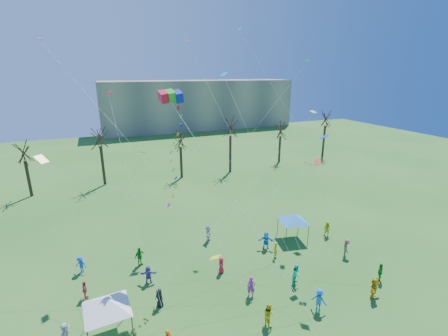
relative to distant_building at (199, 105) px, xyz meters
name	(u,v)px	position (x,y,z in m)	size (l,w,h in m)	color
ground	(267,336)	(-22.00, -82.00, -7.50)	(160.00, 160.00, 0.00)	#215F1E
distant_building	(199,105)	(0.00, 0.00, 0.00)	(60.00, 14.00, 15.00)	gray
bare_tree_row	(188,137)	(-17.03, -45.87, -0.61)	(70.48, 8.30, 10.59)	black
big_box_kite	(178,159)	(-25.49, -72.75, 3.36)	(3.81, 8.08, 19.83)	red
canopy_tent_white	(106,304)	(-32.14, -77.72, -4.83)	(4.19, 4.19, 3.15)	#3F3F44
canopy_tent_blue	(293,218)	(-12.70, -71.35, -5.03)	(3.80, 3.80, 2.91)	#3F3F44
festival_crowd	(240,271)	(-21.17, -75.67, -6.63)	(27.12, 15.01, 1.85)	red
small_kites_aloft	(220,132)	(-21.38, -71.67, 5.07)	(27.45, 19.37, 31.40)	orange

